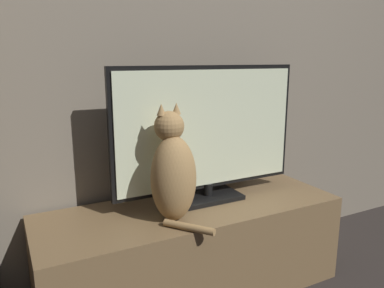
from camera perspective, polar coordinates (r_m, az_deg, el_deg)
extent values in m
cube|color=#756B5B|center=(1.81, -4.32, 21.08)|extent=(4.80, 0.05, 2.60)
cube|color=brown|center=(1.75, 0.03, -15.68)|extent=(1.33, 0.46, 0.41)
cube|color=black|center=(1.74, 2.40, -8.03)|extent=(0.30, 0.18, 0.02)
cylinder|color=black|center=(1.73, 2.41, -6.87)|extent=(0.04, 0.04, 0.05)
cube|color=black|center=(1.66, 2.37, 2.44)|extent=(0.89, 0.02, 0.55)
cube|color=beige|center=(1.65, 2.61, 2.36)|extent=(0.86, 0.01, 0.51)
ellipsoid|color=#997547|center=(1.48, -2.82, -5.30)|extent=(0.19, 0.18, 0.34)
ellipsoid|color=silver|center=(1.53, -3.87, -5.30)|extent=(0.10, 0.06, 0.19)
sphere|color=#997547|center=(1.45, -3.51, 2.74)|extent=(0.12, 0.12, 0.12)
cone|color=#997547|center=(1.43, -4.71, 5.26)|extent=(0.04, 0.04, 0.04)
cone|color=#997547|center=(1.46, -2.40, 5.44)|extent=(0.04, 0.04, 0.04)
cylinder|color=#997547|center=(1.44, -0.46, -12.56)|extent=(0.15, 0.18, 0.03)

